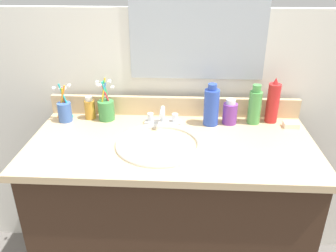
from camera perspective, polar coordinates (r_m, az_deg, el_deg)
The scene contains 15 objects.
vanity_cabinet at distance 1.64m, azimuth 0.51°, elevation -15.73°, with size 1.11×0.51×0.79m, color #382316.
countertop at distance 1.40m, azimuth 0.58°, elevation -3.11°, with size 1.16×0.56×0.03m, color #D1B284.
backsplash at distance 1.62m, azimuth 1.00°, elevation 3.30°, with size 1.16×0.02×0.09m, color #D1B284.
back_wall at distance 1.77m, azimuth 1.02°, elevation -2.38°, with size 2.26×0.04×1.30m, color white.
mirror_panel at distance 1.55m, azimuth 5.07°, elevation 17.77°, with size 0.60×0.01×0.56m, color #B2BCC6.
sink_basin at distance 1.39m, azimuth -1.42°, elevation -4.21°, with size 0.35×0.35×0.11m.
faucet at distance 1.53m, azimuth -0.90°, elevation 1.30°, with size 0.16×0.10×0.08m.
bottle_spray_red at distance 1.60m, azimuth 16.95°, elevation 3.75°, with size 0.05×0.05×0.21m.
bottle_cream_purple at distance 1.56m, azimuth 10.21°, elevation 2.20°, with size 0.06×0.06×0.12m.
bottle_oil_amber at distance 1.62m, azimuth -12.80°, elevation 2.85°, with size 0.05×0.05×0.11m.
bottle_shampoo_blue at distance 1.52m, azimuth 7.19°, elevation 3.24°, with size 0.07×0.07×0.19m.
bottle_toner_green at distance 1.57m, azimuth 14.16°, elevation 3.22°, with size 0.06×0.06×0.18m.
cup_blue_plastic at distance 1.62m, azimuth -16.71°, elevation 2.48°, with size 0.08×0.06×0.18m.
cup_green at distance 1.59m, azimuth -10.19°, elevation 2.87°, with size 0.08×0.08×0.20m.
soap_bar at distance 1.60m, azimuth 19.67°, elevation 0.19°, with size 0.06×0.04×0.02m, color white.
Camera 1 is at (0.05, -1.23, 1.49)m, focal length 36.87 mm.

